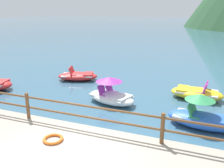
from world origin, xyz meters
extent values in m
plane|color=#38607A|center=(0.00, 40.00, 0.00)|extent=(200.00, 200.00, 0.00)
cylinder|color=brown|center=(-2.38, 1.55, 0.88)|extent=(0.12, 0.12, 0.95)
cylinder|color=brown|center=(2.38, 1.55, 0.88)|extent=(0.12, 0.12, 0.95)
cylinder|color=brown|center=(0.00, 1.55, 1.21)|extent=(23.80, 0.07, 0.07)
cylinder|color=brown|center=(0.00, 1.55, 0.83)|extent=(23.80, 0.07, 0.07)
torus|color=orange|center=(-0.66, 0.53, 0.45)|extent=(0.61, 0.61, 0.09)
ellipsoid|color=white|center=(-0.54, 4.97, 0.25)|extent=(2.69, 1.98, 0.50)
cube|color=silver|center=(-0.54, 4.97, 0.34)|extent=(2.11, 1.60, 0.06)
cube|color=purple|center=(-0.79, 4.79, 0.41)|extent=(0.51, 0.51, 0.08)
cube|color=purple|center=(-0.96, 4.84, 0.63)|extent=(0.32, 0.44, 0.43)
cube|color=purple|center=(-0.63, 5.27, 0.41)|extent=(0.51, 0.51, 0.08)
cube|color=purple|center=(-0.80, 5.33, 0.63)|extent=(0.32, 0.44, 0.43)
cube|color=white|center=(0.09, 4.76, 0.40)|extent=(0.79, 1.02, 0.12)
cone|color=purple|center=(-0.65, 5.01, 1.11)|extent=(1.55, 1.55, 0.22)
cube|color=red|center=(-6.69, 4.57, 0.44)|extent=(0.79, 1.08, 0.12)
ellipsoid|color=yellow|center=(3.11, 6.98, 0.26)|extent=(2.48, 1.50, 0.52)
cube|color=silver|center=(3.11, 6.98, 0.35)|extent=(1.94, 1.22, 0.06)
cube|color=purple|center=(3.31, 7.26, 0.42)|extent=(0.42, 0.42, 0.08)
cube|color=purple|center=(3.49, 7.25, 0.64)|extent=(0.22, 0.41, 0.43)
cube|color=purple|center=(3.28, 6.70, 0.42)|extent=(0.42, 0.42, 0.08)
cube|color=purple|center=(3.46, 6.69, 0.64)|extent=(0.22, 0.41, 0.43)
cube|color=yellow|center=(2.45, 7.01, 0.41)|extent=(0.57, 1.00, 0.12)
ellipsoid|color=red|center=(-3.83, 7.77, 0.23)|extent=(2.67, 1.95, 0.47)
cube|color=silver|center=(-3.83, 7.77, 0.31)|extent=(2.10, 1.56, 0.06)
cube|color=red|center=(-3.92, 7.47, 0.38)|extent=(0.51, 0.51, 0.08)
cube|color=red|center=(-4.09, 7.42, 0.60)|extent=(0.32, 0.45, 0.43)
cube|color=red|center=(-4.08, 7.95, 0.38)|extent=(0.51, 0.51, 0.08)
cube|color=red|center=(-4.25, 7.89, 0.60)|extent=(0.32, 0.45, 0.43)
cube|color=red|center=(-3.21, 7.98, 0.37)|extent=(0.78, 0.99, 0.12)
ellipsoid|color=blue|center=(3.42, 3.88, 0.28)|extent=(2.59, 1.48, 0.56)
cube|color=silver|center=(3.42, 3.88, 0.38)|extent=(2.03, 1.20, 0.06)
cube|color=#339956|center=(3.20, 3.69, 0.45)|extent=(0.46, 0.46, 0.08)
cube|color=#339956|center=(3.02, 3.72, 0.67)|extent=(0.27, 0.43, 0.43)
cube|color=#339956|center=(3.27, 4.13, 0.45)|extent=(0.46, 0.46, 0.08)
cube|color=#339956|center=(3.09, 4.16, 0.67)|extent=(0.27, 0.43, 0.43)
cube|color=blue|center=(4.08, 3.78, 0.44)|extent=(0.65, 0.85, 0.12)
cone|color=#339956|center=(3.30, 3.90, 1.15)|extent=(1.21, 1.21, 0.22)
camera|label=1|loc=(3.30, -4.81, 4.13)|focal=38.88mm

